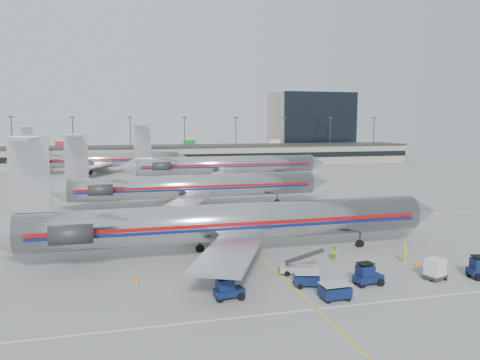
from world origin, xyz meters
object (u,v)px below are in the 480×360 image
object	(u,v)px
jet_foreground	(224,222)
belt_loader	(299,267)
tug_center	(367,275)
uld_container	(435,269)
jet_second_row	(191,186)

from	to	relation	value
jet_foreground	belt_loader	xyz separation A→B (m)	(5.26, -6.62, -2.95)
tug_center	belt_loader	bearing A→B (deg)	126.92
jet_foreground	tug_center	xyz separation A→B (m)	(9.44, -10.85, -2.66)
tug_center	uld_container	bearing A→B (deg)	-8.78
uld_container	belt_loader	world-z (taller)	belt_loader
jet_foreground	jet_second_row	distance (m)	27.87
jet_second_row	tug_center	xyz separation A→B (m)	(8.45, -38.70, -2.52)
uld_container	belt_loader	bearing A→B (deg)	137.34
jet_foreground	uld_container	bearing A→B (deg)	-34.84
tug_center	uld_container	world-z (taller)	tug_center
jet_foreground	uld_container	size ratio (longest dim) A/B	22.62
uld_container	belt_loader	distance (m)	11.37
jet_second_row	uld_container	world-z (taller)	jet_second_row
tug_center	jet_foreground	bearing A→B (deg)	123.27
jet_foreground	uld_container	world-z (taller)	jet_foreground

